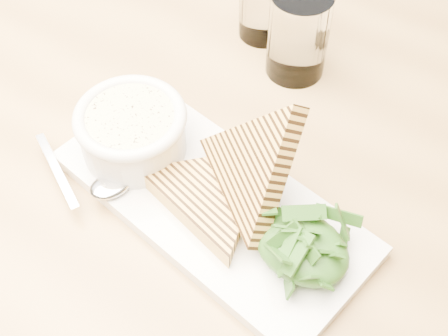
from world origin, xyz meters
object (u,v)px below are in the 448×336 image
Objects in this scene: platter at (212,202)px; glass_near at (298,34)px; soup_bowl at (133,135)px; glass_far at (265,2)px; table_top at (147,134)px.

glass_near is (-0.06, 0.24, 0.05)m from platter.
glass_far is at bearing 94.74° from soup_bowl.
table_top is 11.31× the size of glass_near.
table_top is at bearing -91.97° from glass_far.
soup_bowl is at bearing -56.27° from table_top.
glass_near is at bearing 77.39° from soup_bowl.
glass_far is at bearing 88.03° from table_top.
glass_near reaches higher than table_top.
glass_far is at bearing 157.88° from glass_near.
soup_bowl is 0.27m from glass_far.
table_top is 0.24m from glass_far.
platter is at bearing -75.86° from glass_near.
platter is 0.12m from soup_bowl.
glass_far reaches higher than table_top.
platter is at bearing 1.95° from soup_bowl.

